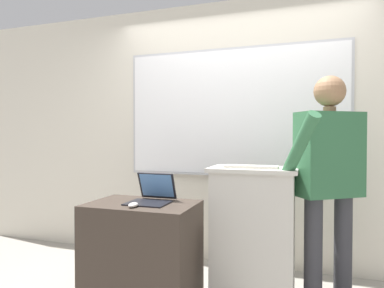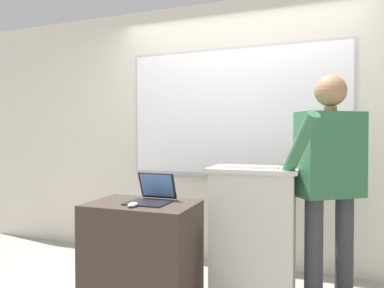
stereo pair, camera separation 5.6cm
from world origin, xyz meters
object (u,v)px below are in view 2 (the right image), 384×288
Objects in this scene: side_desk at (142,253)px; wireless_keyboard at (251,167)px; lectern_podium at (253,235)px; laptop at (153,193)px; computer_mouse_by_laptop at (133,205)px; person_presenter at (330,172)px.

wireless_keyboard is at bearing 17.09° from side_desk.
lectern_podium reaches higher than laptop.
lectern_podium is 10.38× the size of computer_mouse_by_laptop.
lectern_podium is 0.94m from computer_mouse_by_laptop.
person_presenter is 5.12× the size of laptop.
person_presenter is at bearing 14.24° from laptop.
person_presenter reaches higher than side_desk.
person_presenter is 1.45m from computer_mouse_by_laptop.
laptop is 0.78m from wireless_keyboard.
side_desk is 8.07× the size of computer_mouse_by_laptop.
side_desk is at bearing 94.46° from computer_mouse_by_laptop.
lectern_podium is at bearing 16.43° from laptop.
computer_mouse_by_laptop is (-0.78, -0.46, 0.27)m from lectern_podium.
side_desk is 0.46m from laptop.
lectern_podium is 0.53m from wireless_keyboard.
side_desk is 1.52m from person_presenter.
wireless_keyboard is 3.95× the size of computer_mouse_by_laptop.
wireless_keyboard reaches higher than laptop.
wireless_keyboard reaches higher than lectern_podium.
computer_mouse_by_laptop is (-0.77, -0.40, -0.26)m from wireless_keyboard.
lectern_podium reaches higher than computer_mouse_by_laptop.
wireless_keyboard reaches higher than side_desk.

